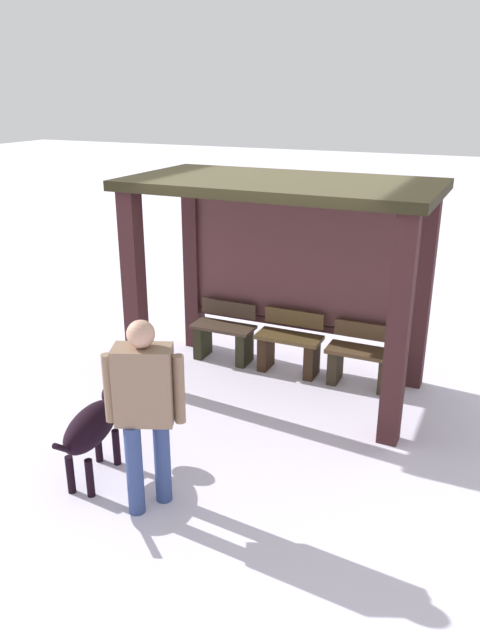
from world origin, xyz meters
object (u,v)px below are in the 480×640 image
(bench_left_inside, at_px, (224,336))
(dog, at_px, (95,424))
(bus_shelter, at_px, (286,236))
(person_walking, at_px, (145,401))
(bench_right_inside, at_px, (361,360))
(bench_center_inside, at_px, (289,347))

(bench_left_inside, xyz_separation_m, dog, (0.08, -2.82, 0.20))
(bench_left_inside, bearing_deg, dog, -88.29)
(bus_shelter, relative_size, dog, 2.82)
(person_walking, relative_size, dog, 1.43)
(bench_right_inside, bearing_deg, bench_center_inside, -179.94)
(person_walking, height_order, dog, person_walking)
(bench_center_inside, relative_size, person_walking, 0.48)
(person_walking, bearing_deg, bus_shelter, 87.21)
(bench_left_inside, relative_size, person_walking, 0.48)
(bus_shelter, bearing_deg, dog, -107.78)
(bench_center_inside, distance_m, bench_right_inside, 0.91)
(bus_shelter, relative_size, bench_left_inside, 4.13)
(bench_center_inside, bearing_deg, dog, -106.39)
(person_walking, bearing_deg, bench_right_inside, 70.86)
(bus_shelter, relative_size, bench_right_inside, 4.13)
(bench_center_inside, xyz_separation_m, dog, (-0.83, -2.82, 0.18))
(bus_shelter, relative_size, bench_center_inside, 4.13)
(bench_right_inside, height_order, dog, bench_right_inside)
(person_walking, xyz_separation_m, dog, (-0.69, 0.20, -0.48))
(bench_left_inside, bearing_deg, bench_right_inside, -0.01)
(bus_shelter, relative_size, person_walking, 1.98)
(bus_shelter, bearing_deg, bench_right_inside, 14.37)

